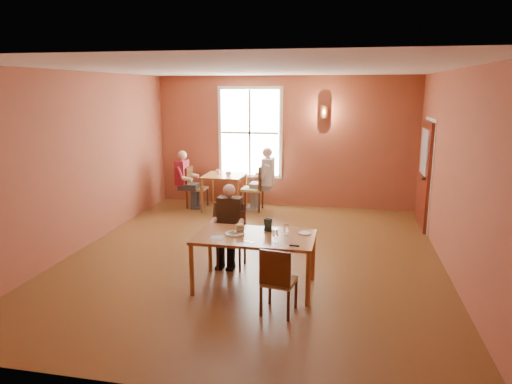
% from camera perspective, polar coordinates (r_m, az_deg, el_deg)
% --- Properties ---
extents(ground, '(6.00, 7.00, 0.01)m').
position_cam_1_polar(ground, '(7.61, -0.30, -8.06)').
color(ground, brown).
rests_on(ground, ground).
extents(wall_back, '(6.00, 0.04, 3.00)m').
position_cam_1_polar(wall_back, '(10.63, 3.54, 6.26)').
color(wall_back, brown).
rests_on(wall_back, ground).
extents(wall_front, '(6.00, 0.04, 3.00)m').
position_cam_1_polar(wall_front, '(3.94, -10.74, -5.38)').
color(wall_front, brown).
rests_on(wall_front, ground).
extents(wall_left, '(0.04, 7.00, 3.00)m').
position_cam_1_polar(wall_left, '(8.35, -20.97, 3.62)').
color(wall_left, brown).
rests_on(wall_left, ground).
extents(wall_right, '(0.04, 7.00, 3.00)m').
position_cam_1_polar(wall_right, '(7.23, 23.66, 2.08)').
color(wall_right, brown).
rests_on(wall_right, ground).
extents(ceiling, '(6.00, 7.00, 0.04)m').
position_cam_1_polar(ceiling, '(7.11, -0.33, 15.14)').
color(ceiling, white).
rests_on(ceiling, wall_back).
extents(window, '(1.36, 0.10, 1.96)m').
position_cam_1_polar(window, '(10.70, -0.77, 7.41)').
color(window, white).
rests_on(window, wall_back).
extents(door, '(0.12, 1.04, 2.10)m').
position_cam_1_polar(door, '(9.53, 20.26, 1.98)').
color(door, maroon).
rests_on(door, ground).
extents(wall_sconce, '(0.16, 0.16, 0.28)m').
position_cam_1_polar(wall_sconce, '(10.39, 8.51, 9.87)').
color(wall_sconce, brown).
rests_on(wall_sconce, wall_back).
extents(main_table, '(1.62, 0.91, 0.76)m').
position_cam_1_polar(main_table, '(6.36, -0.16, -8.72)').
color(main_table, brown).
rests_on(main_table, ground).
extents(chair_diner_main, '(0.38, 0.38, 0.86)m').
position_cam_1_polar(chair_diner_main, '(7.04, -3.10, -6.11)').
color(chair_diner_main, brown).
rests_on(chair_diner_main, ground).
extents(diner_main, '(0.49, 0.49, 1.22)m').
position_cam_1_polar(diner_main, '(6.96, -3.18, -4.78)').
color(diner_main, '#36261B').
rests_on(diner_main, ground).
extents(chair_empty, '(0.44, 0.44, 0.86)m').
position_cam_1_polar(chair_empty, '(5.68, 2.89, -10.89)').
color(chair_empty, '#492919').
rests_on(chair_empty, ground).
extents(plate_food, '(0.32, 0.32, 0.03)m').
position_cam_1_polar(plate_food, '(6.28, -2.66, -5.14)').
color(plate_food, silver).
rests_on(plate_food, main_table).
extents(sandwich, '(0.12, 0.12, 0.11)m').
position_cam_1_polar(sandwich, '(6.31, -2.02, -4.70)').
color(sandwich, tan).
rests_on(sandwich, main_table).
extents(goblet_a, '(0.07, 0.07, 0.17)m').
position_cam_1_polar(goblet_a, '(6.20, 3.82, -4.75)').
color(goblet_a, white).
rests_on(goblet_a, main_table).
extents(goblet_c, '(0.09, 0.09, 0.19)m').
position_cam_1_polar(goblet_c, '(5.94, 2.44, -5.39)').
color(goblet_c, silver).
rests_on(goblet_c, main_table).
extents(menu_stand, '(0.13, 0.10, 0.19)m').
position_cam_1_polar(menu_stand, '(6.38, 1.51, -4.13)').
color(menu_stand, black).
rests_on(menu_stand, main_table).
extents(knife, '(0.19, 0.03, 0.00)m').
position_cam_1_polar(knife, '(5.99, -1.12, -6.22)').
color(knife, white).
rests_on(knife, main_table).
extents(napkin, '(0.19, 0.19, 0.01)m').
position_cam_1_polar(napkin, '(6.15, -4.93, -5.71)').
color(napkin, white).
rests_on(napkin, main_table).
extents(side_plate, '(0.19, 0.19, 0.01)m').
position_cam_1_polar(side_plate, '(6.34, 6.13, -5.14)').
color(side_plate, silver).
rests_on(side_plate, main_table).
extents(sunglasses, '(0.13, 0.05, 0.02)m').
position_cam_1_polar(sunglasses, '(5.85, 4.82, -6.67)').
color(sunglasses, black).
rests_on(sunglasses, main_table).
extents(second_table, '(0.90, 0.90, 0.79)m').
position_cam_1_polar(second_table, '(10.47, -3.97, 0.02)').
color(second_table, brown).
rests_on(second_table, ground).
extents(chair_diner_white, '(0.46, 0.46, 1.03)m').
position_cam_1_polar(chair_diner_white, '(10.29, -0.49, 0.51)').
color(chair_diner_white, brown).
rests_on(chair_diner_white, ground).
extents(diner_white, '(0.55, 0.55, 1.38)m').
position_cam_1_polar(diner_white, '(10.25, -0.33, 1.46)').
color(diner_white, silver).
rests_on(diner_white, ground).
extents(chair_diner_maroon, '(0.42, 0.42, 0.94)m').
position_cam_1_polar(chair_diner_maroon, '(10.64, -7.36, 0.57)').
color(chair_diner_maroon, brown).
rests_on(chair_diner_maroon, ground).
extents(diner_maroon, '(0.51, 0.51, 1.29)m').
position_cam_1_polar(diner_maroon, '(10.61, -7.54, 1.48)').
color(diner_maroon, maroon).
rests_on(diner_maroon, ground).
extents(cup_a, '(0.13, 0.13, 0.10)m').
position_cam_1_polar(cup_a, '(10.23, -3.45, 2.28)').
color(cup_a, silver).
rests_on(cup_a, second_table).
extents(cup_b, '(0.11, 0.11, 0.09)m').
position_cam_1_polar(cup_b, '(10.54, -4.73, 2.56)').
color(cup_b, white).
rests_on(cup_b, second_table).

